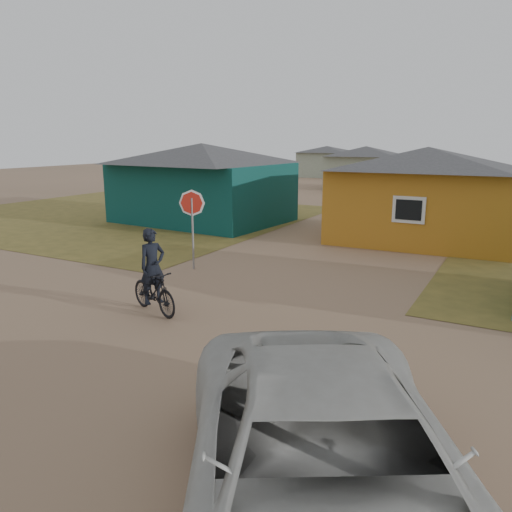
# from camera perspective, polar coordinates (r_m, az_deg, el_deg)

# --- Properties ---
(ground) EXTENTS (120.00, 120.00, 0.00)m
(ground) POSITION_cam_1_polar(r_m,az_deg,el_deg) (10.98, -9.39, -9.60)
(ground) COLOR #8A6A50
(grass_nw) EXTENTS (20.00, 18.00, 0.00)m
(grass_nw) POSITION_cam_1_polar(r_m,az_deg,el_deg) (29.46, -15.48, 4.57)
(grass_nw) COLOR brown
(grass_nw) RESTS_ON ground
(house_teal) EXTENTS (8.93, 7.08, 4.00)m
(house_teal) POSITION_cam_1_polar(r_m,az_deg,el_deg) (26.13, -6.15, 8.44)
(house_teal) COLOR #0A3936
(house_teal) RESTS_ON ground
(house_yellow) EXTENTS (7.72, 6.76, 3.90)m
(house_yellow) POSITION_cam_1_polar(r_m,az_deg,el_deg) (22.35, 18.74, 6.87)
(house_yellow) COLOR #BD781D
(house_yellow) RESTS_ON ground
(house_pale_west) EXTENTS (7.04, 6.15, 3.60)m
(house_pale_west) POSITION_cam_1_polar(r_m,az_deg,el_deg) (43.75, 12.38, 9.89)
(house_pale_west) COLOR #9BA790
(house_pale_west) RESTS_ON ground
(house_pale_north) EXTENTS (6.28, 5.81, 3.40)m
(house_pale_north) POSITION_cam_1_polar(r_m,az_deg,el_deg) (57.67, 8.07, 10.71)
(house_pale_north) COLOR #9BA790
(house_pale_north) RESTS_ON ground
(stop_sign) EXTENTS (0.86, 0.08, 2.63)m
(stop_sign) POSITION_cam_1_polar(r_m,az_deg,el_deg) (16.35, -7.31, 5.06)
(stop_sign) COLOR gray
(stop_sign) RESTS_ON ground
(cyclist) EXTENTS (1.95, 1.12, 2.13)m
(cyclist) POSITION_cam_1_polar(r_m,az_deg,el_deg) (12.54, -11.66, -3.01)
(cyclist) COLOR black
(cyclist) RESTS_ON ground
(vehicle) EXTENTS (5.88, 7.14, 1.81)m
(vehicle) POSITION_cam_1_polar(r_m,az_deg,el_deg) (5.55, 8.31, -23.76)
(vehicle) COLOR #B4B4B0
(vehicle) RESTS_ON ground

